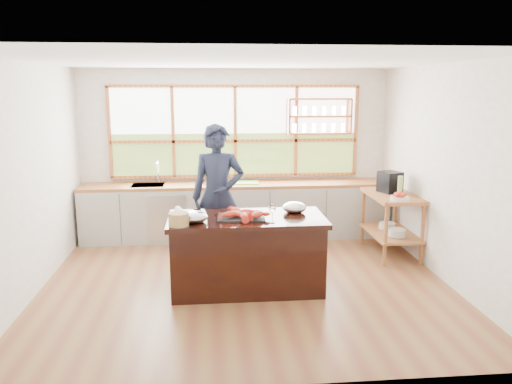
{
  "coord_description": "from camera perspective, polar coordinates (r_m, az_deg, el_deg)",
  "views": [
    {
      "loc": [
        -0.42,
        -5.9,
        2.4
      ],
      "look_at": [
        0.14,
        0.15,
        1.13
      ],
      "focal_mm": 35.0,
      "sensor_mm": 36.0,
      "label": 1
    }
  ],
  "objects": [
    {
      "name": "mixing_bowl_left",
      "position": [
        5.71,
        -6.99,
        -2.85
      ],
      "size": [
        0.29,
        0.29,
        0.14
      ],
      "primitive_type": "ellipsoid",
      "color": "#B1B4B8",
      "rests_on": "island"
    },
    {
      "name": "parchment_roll",
      "position": [
        6.06,
        -8.64,
        -2.24
      ],
      "size": [
        0.16,
        0.31,
        0.08
      ],
      "primitive_type": "cylinder",
      "rotation": [
        1.57,
        0.0,
        0.28
      ],
      "color": "white",
      "rests_on": "island"
    },
    {
      "name": "ground_plane",
      "position": [
        6.38,
        -1.18,
        -10.26
      ],
      "size": [
        5.0,
        5.0,
        0.0
      ],
      "primitive_type": "plane",
      "color": "brown"
    },
    {
      "name": "fruit_bowl",
      "position": [
        7.04,
        16.12,
        -0.58
      ],
      "size": [
        0.25,
        0.25,
        0.11
      ],
      "color": "silver",
      "rests_on": "right_shelf_unit"
    },
    {
      "name": "wicker_basket",
      "position": [
        5.59,
        -8.84,
        -3.1
      ],
      "size": [
        0.23,
        0.23,
        0.15
      ],
      "primitive_type": "cylinder",
      "color": "tan",
      "rests_on": "island"
    },
    {
      "name": "espresso_machine",
      "position": [
        7.53,
        15.05,
        1.11
      ],
      "size": [
        0.35,
        0.36,
        0.3
      ],
      "primitive_type": "cube",
      "rotation": [
        0.0,
        0.0,
        0.35
      ],
      "color": "black",
      "rests_on": "right_shelf_unit"
    },
    {
      "name": "island",
      "position": [
        6.03,
        -1.06,
        -6.97
      ],
      "size": [
        1.85,
        0.9,
        0.9
      ],
      "color": "black",
      "rests_on": "ground_plane"
    },
    {
      "name": "potted_plant",
      "position": [
        8.02,
        -6.24,
        1.85
      ],
      "size": [
        0.15,
        0.12,
        0.24
      ],
      "primitive_type": "imported",
      "rotation": [
        0.0,
        0.0,
        0.35
      ],
      "color": "slate",
      "rests_on": "back_counter"
    },
    {
      "name": "cutting_board",
      "position": [
        8.0,
        -1.15,
        1.08
      ],
      "size": [
        0.41,
        0.32,
        0.01
      ],
      "primitive_type": "cube",
      "rotation": [
        0.0,
        0.0,
        -0.05
      ],
      "color": "#5EBB49",
      "rests_on": "back_counter"
    },
    {
      "name": "wine_bottle",
      "position": [
        7.3,
        16.14,
        0.65
      ],
      "size": [
        0.09,
        0.09,
        0.28
      ],
      "primitive_type": "cylinder",
      "rotation": [
        0.0,
        0.0,
        -0.31
      ],
      "color": "#A0C461",
      "rests_on": "right_shelf_unit"
    },
    {
      "name": "wine_glass",
      "position": [
        5.62,
        1.89,
        -1.93
      ],
      "size": [
        0.08,
        0.08,
        0.22
      ],
      "color": "white",
      "rests_on": "island"
    },
    {
      "name": "lobster_pile",
      "position": [
        5.82,
        -1.47,
        -2.51
      ],
      "size": [
        0.52,
        0.48,
        0.08
      ],
      "color": "red",
      "rests_on": "slate_board"
    },
    {
      "name": "slate_board",
      "position": [
        5.86,
        -1.7,
        -2.9
      ],
      "size": [
        0.57,
        0.43,
        0.02
      ],
      "primitive_type": "cube",
      "rotation": [
        0.0,
        0.0,
        -0.06
      ],
      "color": "black",
      "rests_on": "island"
    },
    {
      "name": "room_shell",
      "position": [
        6.46,
        -1.36,
        6.08
      ],
      "size": [
        5.02,
        4.52,
        2.71
      ],
      "color": "white",
      "rests_on": "ground_plane"
    },
    {
      "name": "cook",
      "position": [
        6.72,
        -4.37,
        -0.49
      ],
      "size": [
        0.72,
        0.48,
        1.94
      ],
      "primitive_type": "imported",
      "rotation": [
        0.0,
        0.0,
        -0.03
      ],
      "color": "#191F34",
      "rests_on": "ground_plane"
    },
    {
      "name": "mixing_bowl_right",
      "position": [
        6.12,
        4.4,
        -1.78
      ],
      "size": [
        0.29,
        0.29,
        0.14
      ],
      "primitive_type": "ellipsoid",
      "color": "#B1B4B8",
      "rests_on": "island"
    },
    {
      "name": "back_counter",
      "position": [
        8.08,
        -2.33,
        -2.1
      ],
      "size": [
        4.9,
        0.63,
        0.9
      ],
      "color": "#B0AEA6",
      "rests_on": "ground_plane"
    },
    {
      "name": "right_shelf_unit",
      "position": [
        7.49,
        15.25,
        -2.46
      ],
      "size": [
        0.62,
        1.1,
        0.9
      ],
      "color": "#9E512F",
      "rests_on": "ground_plane"
    }
  ]
}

